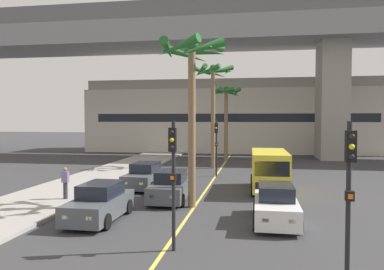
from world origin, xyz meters
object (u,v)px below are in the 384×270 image
object	(u,v)px
traffic_light_right_far_corner	(349,183)
palm_tree_far_median	(226,101)
car_queue_front	(171,187)
palm_tree_near_median	(213,83)
palm_tree_mid_median	(192,70)
car_queue_third	(276,205)
pedestrian_mid_block	(65,182)
car_queue_second	(145,176)
traffic_light_median_far	(216,140)
delivery_van	(269,170)
traffic_light_median_near	(173,167)
car_queue_fourth	(100,203)

from	to	relation	value
traffic_light_right_far_corner	palm_tree_far_median	bearing A→B (deg)	100.19
car_queue_front	palm_tree_far_median	bearing A→B (deg)	85.69
car_queue_front	palm_tree_near_median	world-z (taller)	palm_tree_near_median
palm_tree_mid_median	palm_tree_far_median	size ratio (longest dim) A/B	1.07
car_queue_third	pedestrian_mid_block	xyz separation A→B (m)	(-10.47, 2.28, 0.28)
car_queue_second	traffic_light_median_far	size ratio (longest dim) A/B	0.99
car_queue_second	traffic_light_median_far	bearing A→B (deg)	53.67
car_queue_front	delivery_van	distance (m)	6.22
traffic_light_median_near	palm_tree_mid_median	size ratio (longest dim) A/B	0.52
pedestrian_mid_block	car_queue_third	bearing A→B (deg)	-12.27
pedestrian_mid_block	delivery_van	bearing A→B (deg)	23.46
car_queue_front	traffic_light_median_near	xyz separation A→B (m)	(1.74, -7.35, 1.99)
traffic_light_median_far	traffic_light_right_far_corner	bearing A→B (deg)	-74.28
car_queue_third	traffic_light_median_near	distance (m)	5.61
car_queue_second	palm_tree_near_median	world-z (taller)	palm_tree_near_median
traffic_light_median_far	pedestrian_mid_block	size ratio (longest dim) A/B	2.59
traffic_light_median_near	palm_tree_mid_median	bearing A→B (deg)	93.81
traffic_light_median_far	delivery_van	bearing A→B (deg)	-54.43
delivery_van	palm_tree_far_median	world-z (taller)	palm_tree_far_median
car_queue_second	palm_tree_far_median	xyz separation A→B (m)	(3.80, 15.81, 5.37)
car_queue_front	delivery_van	world-z (taller)	delivery_van
car_queue_third	car_queue_fourth	distance (m)	7.32
palm_tree_far_median	delivery_van	bearing A→B (deg)	-76.65
car_queue_third	traffic_light_median_near	size ratio (longest dim) A/B	0.98
traffic_light_median_far	palm_tree_near_median	bearing A→B (deg)	98.86
car_queue_front	traffic_light_right_far_corner	size ratio (longest dim) A/B	0.99
delivery_van	palm_tree_mid_median	bearing A→B (deg)	-129.20
car_queue_front	delivery_van	size ratio (longest dim) A/B	0.78
car_queue_fourth	pedestrian_mid_block	xyz separation A→B (m)	(-3.19, 3.07, 0.28)
palm_tree_mid_median	car_queue_front	bearing A→B (deg)	136.80
palm_tree_mid_median	palm_tree_far_median	xyz separation A→B (m)	(0.11, 20.34, -0.51)
traffic_light_median_far	palm_tree_far_median	world-z (taller)	palm_tree_far_median
palm_tree_far_median	traffic_light_median_near	bearing A→B (deg)	-89.35
car_queue_third	car_queue_fourth	xyz separation A→B (m)	(-7.28, -0.80, 0.00)
car_queue_fourth	traffic_light_right_far_corner	world-z (taller)	traffic_light_right_far_corner
car_queue_front	traffic_light_median_near	world-z (taller)	traffic_light_median_near
car_queue_third	delivery_van	size ratio (longest dim) A/B	0.78
traffic_light_median_near	palm_tree_near_median	xyz separation A→B (m)	(-0.97, 20.59, 4.58)
car_queue_third	car_queue_second	bearing A→B (deg)	138.52
car_queue_third	palm_tree_mid_median	world-z (taller)	palm_tree_mid_median
car_queue_fourth	traffic_light_median_far	world-z (taller)	traffic_light_median_far
car_queue_second	car_queue_fourth	distance (m)	7.46
car_queue_third	palm_tree_far_median	xyz separation A→B (m)	(-3.73, 22.46, 5.37)
car_queue_front	traffic_light_median_far	world-z (taller)	traffic_light_median_far
palm_tree_near_median	palm_tree_mid_median	size ratio (longest dim) A/B	1.10
traffic_light_median_near	palm_tree_mid_median	distance (m)	7.24
palm_tree_mid_median	traffic_light_median_far	bearing A→B (deg)	88.99
traffic_light_median_far	car_queue_third	bearing A→B (deg)	-72.91
car_queue_fourth	pedestrian_mid_block	bearing A→B (deg)	136.07
car_queue_fourth	palm_tree_far_median	xyz separation A→B (m)	(3.55, 23.26, 5.37)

